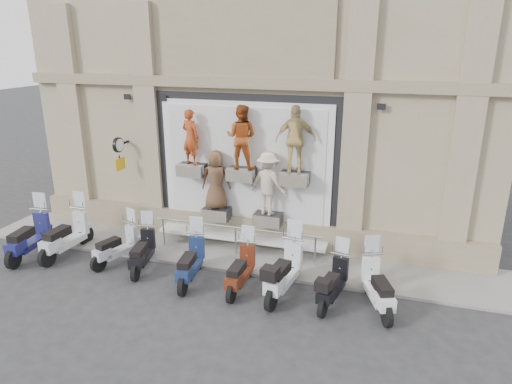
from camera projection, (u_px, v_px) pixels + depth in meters
ground at (209, 290)px, 11.43m from camera, size 90.00×90.00×0.00m
sidewalk at (237, 253)px, 13.33m from camera, size 16.00×2.20×0.08m
building at (281, 39)px, 15.90m from camera, size 14.00×8.60×12.00m
shop_vitrine at (248, 169)px, 13.11m from camera, size 5.60×0.97×4.30m
guard_rail at (236, 242)px, 13.10m from camera, size 5.06×0.10×0.93m
clock_sign_bracket at (119, 150)px, 13.87m from camera, size 0.10×0.80×1.02m
scooter_a at (28, 229)px, 13.00m from camera, size 0.88×2.17×1.71m
scooter_b at (65, 227)px, 13.07m from camera, size 0.75×2.17×1.73m
scooter_c at (116, 239)px, 12.65m from camera, size 1.03×1.85×1.44m
scooter_d at (142, 244)px, 12.30m from camera, size 0.90×1.88×1.47m
scooter_e at (190, 254)px, 11.63m from camera, size 0.81×1.97×1.56m
scooter_f at (240, 262)px, 11.28m from camera, size 0.55×1.83×1.48m
scooter_g at (284, 263)px, 10.99m from camera, size 0.91×2.19×1.72m
scooter_h at (333, 275)px, 10.67m from camera, size 0.86×1.87×1.46m
scooter_i at (378, 278)px, 10.43m from camera, size 1.21×2.01×1.57m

